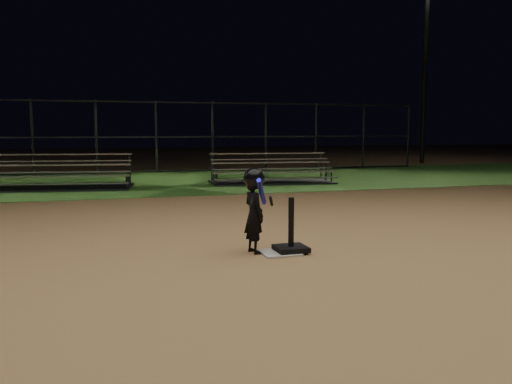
# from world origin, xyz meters

# --- Properties ---
(ground) EXTENTS (80.00, 80.00, 0.00)m
(ground) POSITION_xyz_m (0.00, 0.00, 0.00)
(ground) COLOR #AF844F
(ground) RESTS_ON ground
(grass_strip) EXTENTS (60.00, 8.00, 0.01)m
(grass_strip) POSITION_xyz_m (0.00, 10.00, 0.01)
(grass_strip) COLOR #2F5F1E
(grass_strip) RESTS_ON ground
(home_plate) EXTENTS (0.45, 0.45, 0.02)m
(home_plate) POSITION_xyz_m (0.00, 0.00, 0.01)
(home_plate) COLOR beige
(home_plate) RESTS_ON ground
(batting_tee) EXTENTS (0.38, 0.38, 0.66)m
(batting_tee) POSITION_xyz_m (0.15, 0.01, 0.14)
(batting_tee) COLOR black
(batting_tee) RESTS_ON home_plate
(child_batter) EXTENTS (0.41, 0.58, 1.05)m
(child_batter) POSITION_xyz_m (-0.28, 0.14, 0.56)
(child_batter) COLOR black
(child_batter) RESTS_ON ground
(bleacher_left) EXTENTS (3.80, 2.27, 0.88)m
(bleacher_left) POSITION_xyz_m (-2.97, 8.54, 0.18)
(bleacher_left) COLOR silver
(bleacher_left) RESTS_ON ground
(bleacher_right) EXTENTS (3.54, 1.96, 0.84)m
(bleacher_right) POSITION_xyz_m (2.70, 8.42, 0.17)
(bleacher_right) COLOR silver
(bleacher_right) RESTS_ON ground
(backstop_fence) EXTENTS (20.08, 0.08, 2.50)m
(backstop_fence) POSITION_xyz_m (0.00, 13.00, 1.25)
(backstop_fence) COLOR #38383D
(backstop_fence) RESTS_ON ground
(light_pole_right) EXTENTS (0.90, 0.53, 8.30)m
(light_pole_right) POSITION_xyz_m (12.00, 14.94, 4.95)
(light_pole_right) COLOR #2D2D30
(light_pole_right) RESTS_ON ground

